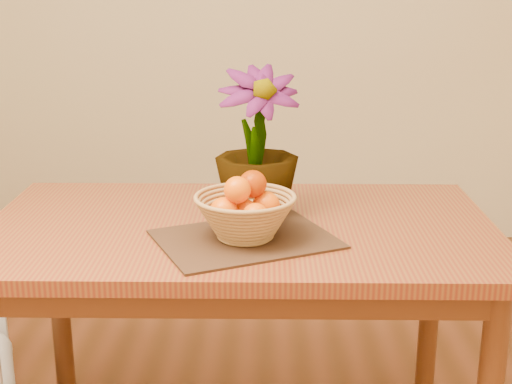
{
  "coord_description": "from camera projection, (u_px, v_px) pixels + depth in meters",
  "views": [
    {
      "loc": [
        0.07,
        -1.55,
        1.39
      ],
      "look_at": [
        0.05,
        0.21,
        0.87
      ],
      "focal_mm": 50.0,
      "sensor_mm": 36.0,
      "label": 1
    }
  ],
  "objects": [
    {
      "name": "orange_pile",
      "position": [
        246.0,
        199.0,
        1.8
      ],
      "size": [
        0.18,
        0.17,
        0.13
      ],
      "rotation": [
        0.0,
        0.0,
        -0.15
      ],
      "color": "#FF6904",
      "rests_on": "wicker_basket"
    },
    {
      "name": "potted_plant",
      "position": [
        257.0,
        143.0,
        1.98
      ],
      "size": [
        0.27,
        0.27,
        0.42
      ],
      "primitive_type": "imported",
      "rotation": [
        0.0,
        0.0,
        0.19
      ],
      "color": "#144012",
      "rests_on": "table"
    },
    {
      "name": "table",
      "position": [
        240.0,
        253.0,
        1.99
      ],
      "size": [
        1.4,
        0.8,
        0.75
      ],
      "color": "brown",
      "rests_on": "floor"
    },
    {
      "name": "wicker_basket",
      "position": [
        245.0,
        218.0,
        1.82
      ],
      "size": [
        0.26,
        0.26,
        0.11
      ],
      "color": "#AE8048",
      "rests_on": "placemat"
    },
    {
      "name": "placemat",
      "position": [
        245.0,
        239.0,
        1.83
      ],
      "size": [
        0.53,
        0.48,
        0.01
      ],
      "primitive_type": "cube",
      "rotation": [
        0.0,
        0.0,
        0.43
      ],
      "color": "#341E13",
      "rests_on": "table"
    }
  ]
}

